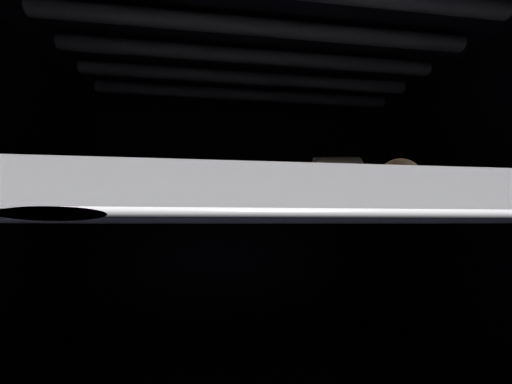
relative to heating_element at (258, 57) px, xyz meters
The scene contains 16 objects.
oven_wall_back 28.41cm from the heating_element, 90.00° to the left, with size 53.64×1.20×37.27cm, color black.
oven_wall_right 31.07cm from the heating_element, ahead, with size 1.20×44.81×37.27cm, color black.
oven_ceiling 2.56cm from the heating_element, ahead, with size 53.64×47.21×1.20cm, color black.
heating_element is the anchor object (origin of this frame).
oven_rack_mid 18.12cm from the heating_element, 90.00° to the left, with size 48.71×43.91×0.50cm.
baking_tray_mid 17.32cm from the heating_element, ahead, with size 44.75×36.29×2.15cm.
pig_in_blanket_mid_0 19.61cm from the heating_element, 129.33° to the right, with size 4.19×5.45×2.74cm.
pig_in_blanket_mid_1 22.41cm from the heating_element, 52.79° to the left, with size 4.81×4.78×3.18cm.
pig_in_blanket_mid_2 21.55cm from the heating_element, 54.89° to the right, with size 4.93×5.06×2.68cm.
pig_in_blanket_mid_4 16.37cm from the heating_element, 21.61° to the right, with size 5.24×2.76×2.51cm.
pig_in_blanket_mid_5 15.77cm from the heating_element, 129.87° to the left, with size 4.14×5.45×2.54cm.
pig_in_blanket_mid_6 19.72cm from the heating_element, 72.18° to the right, with size 5.10×3.49×3.08cm.
pig_in_blanket_mid_7 16.54cm from the heating_element, 138.47° to the left, with size 5.00×3.97×2.92cm.
pig_in_blanket_mid_8 23.29cm from the heating_element, 153.13° to the left, with size 5.17×4.04×2.93cm.
pig_in_blanket_mid_9 25.31cm from the heating_element, 13.16° to the left, with size 4.25×4.91×2.51cm.
pig_in_blanket_mid_10 18.12cm from the heating_element, 92.13° to the right, with size 5.12×4.59×2.62cm.
Camera 1 is at (-4.24, -30.80, 16.82)cm, focal length 20.90 mm.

